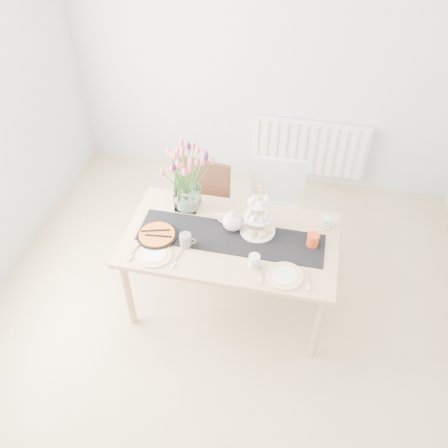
% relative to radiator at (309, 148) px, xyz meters
% --- Properties ---
extents(room_shell, '(4.50, 4.50, 4.50)m').
position_rel_radiator_xyz_m(room_shell, '(-0.50, -2.19, 0.85)').
color(room_shell, tan).
rests_on(room_shell, ground).
extents(radiator, '(1.20, 0.08, 0.60)m').
position_rel_radiator_xyz_m(radiator, '(0.00, 0.00, 0.00)').
color(radiator, white).
rests_on(radiator, room_shell).
extents(dining_table, '(1.60, 0.90, 0.75)m').
position_rel_radiator_xyz_m(dining_table, '(-0.48, -1.78, 0.22)').
color(dining_table, tan).
rests_on(dining_table, ground).
extents(chair_brown, '(0.51, 0.51, 0.92)m').
position_rel_radiator_xyz_m(chair_brown, '(-0.86, -1.22, 0.09)').
color(chair_brown, '#371E14').
rests_on(chair_brown, ground).
extents(chair_white, '(0.50, 0.50, 0.94)m').
position_rel_radiator_xyz_m(chair_white, '(-0.22, -1.09, 0.10)').
color(chair_white, silver).
rests_on(chair_white, ground).
extents(table_runner, '(1.40, 0.35, 0.01)m').
position_rel_radiator_xyz_m(table_runner, '(-0.48, -1.78, 0.30)').
color(table_runner, black).
rests_on(table_runner, dining_table).
extents(tulip_vase, '(0.65, 0.65, 0.56)m').
position_rel_radiator_xyz_m(tulip_vase, '(-0.89, -1.50, 0.66)').
color(tulip_vase, silver).
rests_on(tulip_vase, dining_table).
extents(cake_stand, '(0.27, 0.27, 0.40)m').
position_rel_radiator_xyz_m(cake_stand, '(-0.29, -1.67, 0.41)').
color(cake_stand, gold).
rests_on(cake_stand, dining_table).
extents(teapot, '(0.30, 0.26, 0.17)m').
position_rel_radiator_xyz_m(teapot, '(-0.48, -1.69, 0.38)').
color(teapot, white).
rests_on(teapot, dining_table).
extents(cream_jug, '(0.11, 0.11, 0.09)m').
position_rel_radiator_xyz_m(cream_jug, '(0.21, -1.50, 0.34)').
color(cream_jug, silver).
rests_on(cream_jug, dining_table).
extents(tart_tin, '(0.30, 0.30, 0.04)m').
position_rel_radiator_xyz_m(tart_tin, '(-1.02, -1.90, 0.32)').
color(tart_tin, black).
rests_on(tart_tin, dining_table).
extents(mug_grey, '(0.09, 0.09, 0.10)m').
position_rel_radiator_xyz_m(mug_grey, '(-0.78, -1.93, 0.35)').
color(mug_grey, slate).
rests_on(mug_grey, dining_table).
extents(mug_white, '(0.10, 0.10, 0.10)m').
position_rel_radiator_xyz_m(mug_white, '(-0.26, -2.02, 0.35)').
color(mug_white, silver).
rests_on(mug_white, dining_table).
extents(mug_orange, '(0.11, 0.11, 0.11)m').
position_rel_radiator_xyz_m(mug_orange, '(0.13, -1.73, 0.35)').
color(mug_orange, '#D14317').
rests_on(mug_orange, dining_table).
extents(plate_left, '(0.31, 0.31, 0.01)m').
position_rel_radiator_xyz_m(plate_left, '(-0.98, -2.08, 0.31)').
color(plate_left, silver).
rests_on(plate_left, dining_table).
extents(plate_right, '(0.29, 0.29, 0.01)m').
position_rel_radiator_xyz_m(plate_right, '(-0.03, -2.08, 0.31)').
color(plate_right, silver).
rests_on(plate_right, dining_table).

